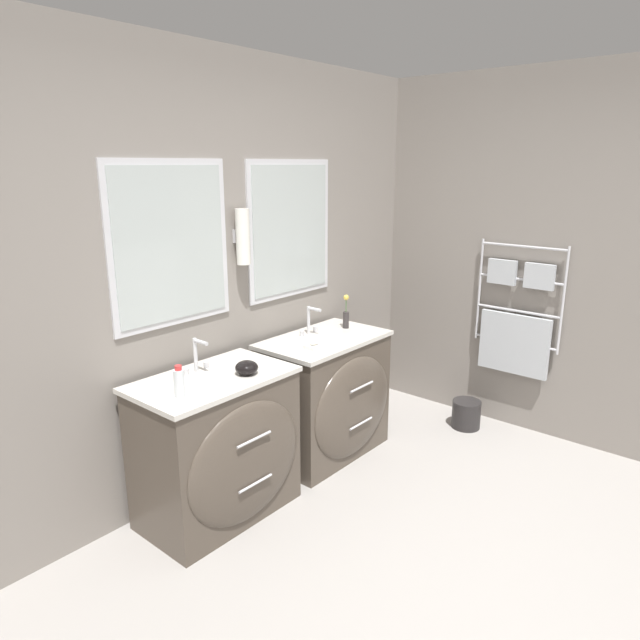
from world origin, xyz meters
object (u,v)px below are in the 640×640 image
object	(u,v)px
toiletry_bottle	(179,382)
vanity_left	(220,448)
amenity_bowl	(247,368)
flower_vase	(346,315)
waste_bin	(466,413)
vanity_right	(328,396)

from	to	relation	value
toiletry_bottle	vanity_left	bearing A→B (deg)	10.72
amenity_bowl	flower_vase	xyz separation A→B (m)	(1.08, 0.14, 0.06)
amenity_bowl	waste_bin	size ratio (longest dim) A/B	0.58
toiletry_bottle	amenity_bowl	xyz separation A→B (m)	(0.43, -0.02, -0.04)
amenity_bowl	waste_bin	xyz separation A→B (m)	(1.79, -0.48, -0.76)
vanity_right	waste_bin	size ratio (longest dim) A/B	4.03
flower_vase	waste_bin	world-z (taller)	flower_vase
vanity_left	amenity_bowl	size ratio (longest dim) A/B	6.89
vanity_left	vanity_right	bearing A→B (deg)	0.00
flower_vase	waste_bin	distance (m)	1.25
vanity_right	amenity_bowl	bearing A→B (deg)	-174.55
amenity_bowl	vanity_right	bearing A→B (deg)	5.45
flower_vase	amenity_bowl	bearing A→B (deg)	-172.45
vanity_right	waste_bin	xyz separation A→B (m)	(0.99, -0.56, -0.31)
vanity_left	toiletry_bottle	xyz separation A→B (m)	(-0.28, -0.05, 0.49)
amenity_bowl	flower_vase	bearing A→B (deg)	7.55
waste_bin	flower_vase	bearing A→B (deg)	138.96
flower_vase	toiletry_bottle	bearing A→B (deg)	-175.48
waste_bin	amenity_bowl	bearing A→B (deg)	165.03
vanity_right	amenity_bowl	size ratio (longest dim) A/B	6.89
vanity_right	waste_bin	distance (m)	1.18
vanity_left	waste_bin	size ratio (longest dim) A/B	4.03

